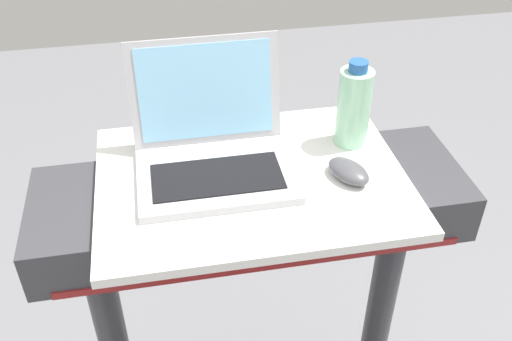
% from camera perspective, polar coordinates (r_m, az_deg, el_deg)
% --- Properties ---
extents(desk_board, '(0.62, 0.47, 0.02)m').
position_cam_1_polar(desk_board, '(1.20, -0.44, -0.90)').
color(desk_board, white).
rests_on(desk_board, treadmill_base).
extents(laptop, '(0.31, 0.28, 0.24)m').
position_cam_1_polar(laptop, '(1.19, -4.25, 2.29)').
color(laptop, '#B7B7BC').
rests_on(laptop, desk_board).
extents(computer_mouse, '(0.10, 0.12, 0.03)m').
position_cam_1_polar(computer_mouse, '(1.19, 8.98, -0.07)').
color(computer_mouse, '#4C4C51').
rests_on(computer_mouse, desk_board).
extents(water_bottle, '(0.07, 0.07, 0.19)m').
position_cam_1_polar(water_bottle, '(1.26, 9.49, 6.16)').
color(water_bottle, '#9EDBB2').
rests_on(water_bottle, desk_board).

